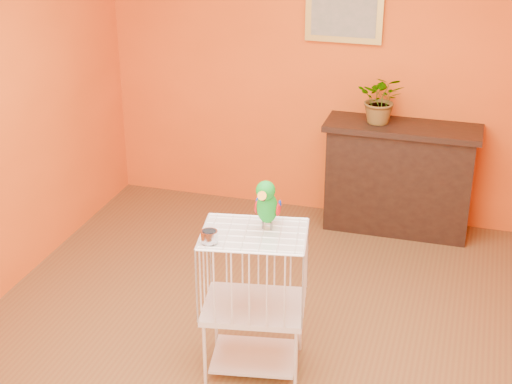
% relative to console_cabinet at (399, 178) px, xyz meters
% --- Properties ---
extents(ground, '(4.50, 4.50, 0.00)m').
position_rel_console_cabinet_xyz_m(ground, '(-0.55, -2.03, -0.46)').
color(ground, brown).
rests_on(ground, ground).
extents(room_shell, '(4.50, 4.50, 4.50)m').
position_rel_console_cabinet_xyz_m(room_shell, '(-0.55, -2.03, 1.12)').
color(room_shell, orange).
rests_on(room_shell, ground).
extents(console_cabinet, '(1.23, 0.44, 0.92)m').
position_rel_console_cabinet_xyz_m(console_cabinet, '(0.00, 0.00, 0.00)').
color(console_cabinet, black).
rests_on(console_cabinet, ground).
extents(potted_plant, '(0.36, 0.40, 0.31)m').
position_rel_console_cabinet_xyz_m(potted_plant, '(-0.18, 0.04, 0.61)').
color(potted_plant, '#26722D').
rests_on(potted_plant, console_cabinet).
extents(framed_picture, '(0.62, 0.04, 0.50)m').
position_rel_console_cabinet_xyz_m(framed_picture, '(-0.55, 0.18, 1.29)').
color(framed_picture, gold).
rests_on(framed_picture, room_shell).
extents(birdcage, '(0.67, 0.55, 0.92)m').
position_rel_console_cabinet_xyz_m(birdcage, '(-0.59, -2.16, 0.02)').
color(birdcage, silver).
rests_on(birdcage, ground).
extents(feed_cup, '(0.09, 0.09, 0.07)m').
position_rel_console_cabinet_xyz_m(feed_cup, '(-0.80, -2.34, 0.50)').
color(feed_cup, silver).
rests_on(feed_cup, birdcage).
extents(parrot, '(0.15, 0.28, 0.32)m').
position_rel_console_cabinet_xyz_m(parrot, '(-0.53, -2.09, 0.62)').
color(parrot, '#59544C').
rests_on(parrot, birdcage).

